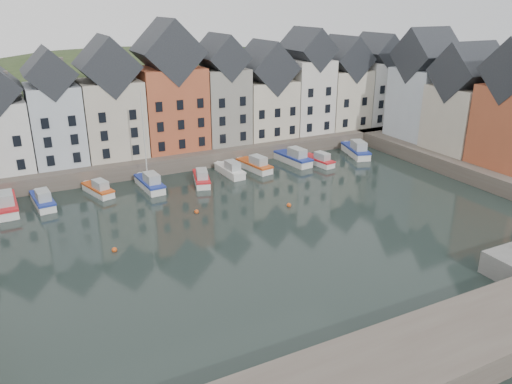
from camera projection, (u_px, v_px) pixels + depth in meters
ground at (263, 234)px, 49.81m from camera, size 260.00×260.00×0.00m
far_quay at (169, 150)px, 74.40m from camera, size 90.00×16.00×2.00m
right_quay at (493, 165)px, 67.65m from camera, size 14.00×54.00×2.00m
hillside at (136, 207)px, 102.82m from camera, size 153.60×70.40×64.00m
far_terrace at (192, 98)px, 71.29m from camera, size 72.37×8.16×17.78m
right_terrace at (467, 101)px, 68.62m from camera, size 8.30×24.25×16.36m
mooring_buoys at (206, 221)px, 52.49m from camera, size 20.50×5.50×0.50m
boat_a at (6, 204)px, 55.01m from camera, size 2.32×6.93×2.64m
boat_b at (43, 200)px, 56.38m from camera, size 2.42×6.11×2.29m
boat_c at (99, 189)px, 59.87m from camera, size 3.16×5.71×2.10m
boat_d at (150, 183)px, 61.51m from camera, size 2.38×6.48×12.16m
boat_e at (202, 178)px, 63.45m from camera, size 3.30×6.05×2.22m
boat_f at (230, 170)px, 66.48m from camera, size 2.14×6.00×2.27m
boat_g at (255, 165)px, 68.40m from camera, size 2.94×6.42×2.37m
boat_h at (294, 158)px, 71.33m from camera, size 2.89×7.05×2.63m
boat_i at (319, 160)px, 70.77m from camera, size 2.53×5.67×2.10m
boat_j at (356, 150)px, 74.89m from camera, size 3.98×7.30×2.68m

